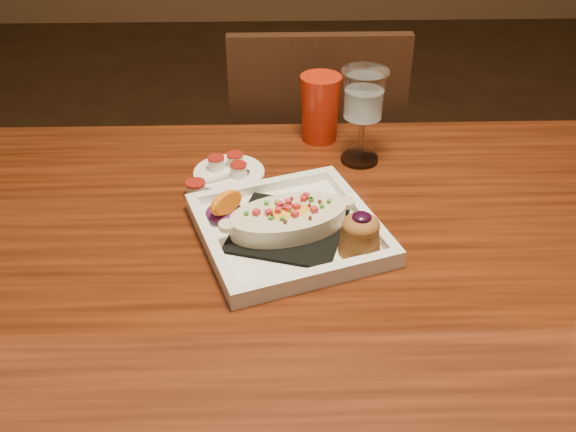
{
  "coord_description": "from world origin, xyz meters",
  "views": [
    {
      "loc": [
        -0.1,
        -0.82,
        1.39
      ],
      "look_at": [
        -0.08,
        0.07,
        0.77
      ],
      "focal_mm": 40.0,
      "sensor_mm": 36.0,
      "label": 1
    }
  ],
  "objects_px": {
    "chair_far": "(312,176)",
    "red_tumbler": "(320,108)",
    "goblet": "(364,100)",
    "saucer": "(229,171)",
    "table": "(336,293)",
    "plate": "(295,226)"
  },
  "relations": [
    {
      "from": "table",
      "to": "goblet",
      "type": "bearing_deg",
      "value": 76.59
    },
    {
      "from": "chair_far",
      "to": "table",
      "type": "bearing_deg",
      "value": 90.0
    },
    {
      "from": "chair_far",
      "to": "saucer",
      "type": "height_order",
      "value": "chair_far"
    },
    {
      "from": "chair_far",
      "to": "red_tumbler",
      "type": "bearing_deg",
      "value": 88.67
    },
    {
      "from": "goblet",
      "to": "plate",
      "type": "bearing_deg",
      "value": -118.31
    },
    {
      "from": "goblet",
      "to": "table",
      "type": "bearing_deg",
      "value": -103.41
    },
    {
      "from": "goblet",
      "to": "saucer",
      "type": "distance_m",
      "value": 0.29
    },
    {
      "from": "red_tumbler",
      "to": "goblet",
      "type": "bearing_deg",
      "value": -51.88
    },
    {
      "from": "saucer",
      "to": "plate",
      "type": "bearing_deg",
      "value": -59.65
    },
    {
      "from": "table",
      "to": "plate",
      "type": "bearing_deg",
      "value": 157.16
    },
    {
      "from": "chair_far",
      "to": "plate",
      "type": "relative_size",
      "value": 2.59
    },
    {
      "from": "chair_far",
      "to": "saucer",
      "type": "xyz_separation_m",
      "value": [
        -0.19,
        -0.4,
        0.25
      ]
    },
    {
      "from": "goblet",
      "to": "red_tumbler",
      "type": "height_order",
      "value": "goblet"
    },
    {
      "from": "chair_far",
      "to": "red_tumbler",
      "type": "height_order",
      "value": "chair_far"
    },
    {
      "from": "table",
      "to": "plate",
      "type": "relative_size",
      "value": 4.18
    },
    {
      "from": "goblet",
      "to": "saucer",
      "type": "height_order",
      "value": "goblet"
    },
    {
      "from": "chair_far",
      "to": "goblet",
      "type": "bearing_deg",
      "value": 101.19
    },
    {
      "from": "red_tumbler",
      "to": "table",
      "type": "bearing_deg",
      "value": -89.13
    },
    {
      "from": "saucer",
      "to": "table",
      "type": "bearing_deg",
      "value": -50.95
    },
    {
      "from": "saucer",
      "to": "red_tumbler",
      "type": "relative_size",
      "value": 0.97
    },
    {
      "from": "plate",
      "to": "red_tumbler",
      "type": "height_order",
      "value": "red_tumbler"
    },
    {
      "from": "plate",
      "to": "saucer",
      "type": "height_order",
      "value": "plate"
    }
  ]
}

